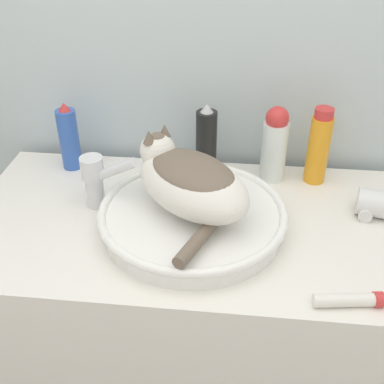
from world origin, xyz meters
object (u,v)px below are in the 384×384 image
(cat, at_px, (190,180))
(cream_tube, at_px, (349,300))
(spray_bottle_trigger, at_px, (69,138))
(lotion_bottle_white, at_px, (275,144))
(faucet, at_px, (97,178))
(hairspray_can_black, at_px, (207,143))
(shampoo_bottle_tall, at_px, (319,147))

(cat, bearing_deg, cream_tube, -171.93)
(spray_bottle_trigger, distance_m, lotion_bottle_white, 0.55)
(faucet, height_order, cream_tube, faucet)
(faucet, distance_m, hairspray_can_black, 0.31)
(cat, relative_size, faucet, 2.40)
(cat, relative_size, cream_tube, 2.77)
(spray_bottle_trigger, height_order, lotion_bottle_white, lotion_bottle_white)
(lotion_bottle_white, bearing_deg, cat, -129.38)
(faucet, bearing_deg, spray_bottle_trigger, 139.91)
(spray_bottle_trigger, xyz_separation_m, lotion_bottle_white, (0.55, 0.00, 0.01))
(hairspray_can_black, xyz_separation_m, shampoo_bottle_tall, (0.29, 0.00, 0.00))
(cat, bearing_deg, hairspray_can_black, -53.87)
(faucet, bearing_deg, shampoo_bottle_tall, 33.17)
(hairspray_can_black, bearing_deg, spray_bottle_trigger, -180.00)
(cat, distance_m, shampoo_bottle_tall, 0.39)
(spray_bottle_trigger, bearing_deg, hairspray_can_black, 0.00)
(faucet, xyz_separation_m, spray_bottle_trigger, (-0.13, 0.18, 0.01))
(faucet, relative_size, lotion_bottle_white, 0.76)
(hairspray_can_black, bearing_deg, cat, -94.84)
(faucet, distance_m, shampoo_bottle_tall, 0.56)
(hairspray_can_black, relative_size, shampoo_bottle_tall, 0.99)
(hairspray_can_black, bearing_deg, shampoo_bottle_tall, 0.00)
(hairspray_can_black, distance_m, spray_bottle_trigger, 0.38)
(hairspray_can_black, relative_size, cream_tube, 1.52)
(shampoo_bottle_tall, distance_m, cream_tube, 0.46)
(cat, distance_m, spray_bottle_trigger, 0.43)
(cat, relative_size, lotion_bottle_white, 1.82)
(faucet, bearing_deg, cat, 0.59)
(cream_tube, bearing_deg, spray_bottle_trigger, 146.71)
(cat, bearing_deg, spray_bottle_trigger, 7.33)
(spray_bottle_trigger, distance_m, shampoo_bottle_tall, 0.66)
(hairspray_can_black, distance_m, shampoo_bottle_tall, 0.29)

